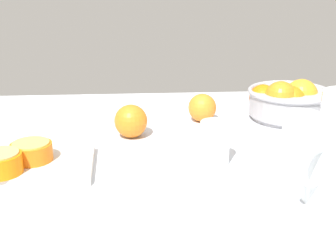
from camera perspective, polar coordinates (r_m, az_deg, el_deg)
name	(u,v)px	position (r cm, az deg, el deg)	size (l,w,h in cm)	color
ground_plane	(176,150)	(105.78, 0.96, -3.00)	(133.21, 88.29, 3.00)	silver
fruit_bowl	(288,101)	(125.15, 14.56, 3.02)	(21.90, 21.90, 10.54)	#99999E
juice_glass	(301,139)	(100.57, 16.03, -1.53)	(7.96, 7.96, 9.72)	white
second_glass	(215,145)	(94.38, 5.77, -2.30)	(6.03, 6.03, 8.89)	white
cutting_board	(20,166)	(96.29, -17.73, -4.69)	(28.41, 17.03, 1.97)	beige
orange_half_0	(0,163)	(91.11, -19.98, -4.30)	(8.14, 8.14, 4.06)	orange
orange_half_1	(32,151)	(95.03, -16.45, -3.02)	(8.17, 8.17, 3.78)	orange
loose_orange_0	(131,121)	(108.70, -4.59, 0.61)	(7.82, 7.82, 7.82)	orange
loose_orange_1	(202,108)	(119.76, 4.24, 2.26)	(7.28, 7.28, 7.28)	orange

